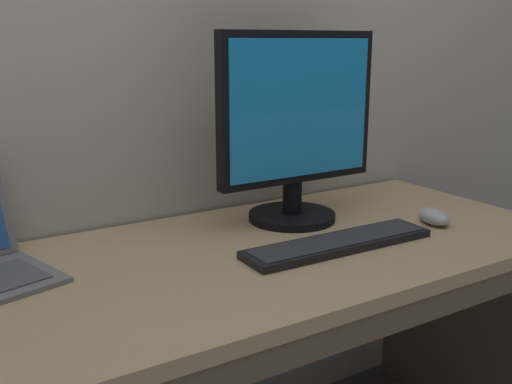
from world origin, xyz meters
TOP-DOWN VIEW (x-y plane):
  - desk at (0.00, -0.01)m, footprint 1.87×0.69m
  - external_monitor at (0.35, 0.14)m, footprint 0.46×0.24m
  - wired_keyboard at (0.32, -0.09)m, footprint 0.49×0.12m
  - computer_mouse at (0.65, -0.08)m, footprint 0.10×0.12m

SIDE VIEW (x-z plane):
  - desk at x=0.00m, z-range 0.17..0.90m
  - wired_keyboard at x=0.32m, z-range 0.73..0.75m
  - computer_mouse at x=0.65m, z-range 0.73..0.77m
  - external_monitor at x=0.35m, z-range 0.74..1.24m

